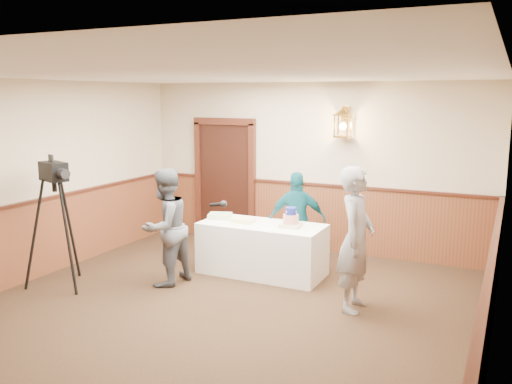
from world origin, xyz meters
TOP-DOWN VIEW (x-y plane):
  - ground at (0.00, 0.00)m, footprint 7.00×7.00m
  - room_shell at (-0.05, 0.45)m, footprint 6.02×7.02m
  - display_table at (-0.14, 1.90)m, footprint 1.80×0.80m
  - tiered_cake at (0.31, 1.90)m, footprint 0.29×0.29m
  - sheet_cake_yellow at (-0.43, 1.87)m, footprint 0.33×0.27m
  - sheet_cake_green at (-0.86, 1.94)m, footprint 0.40×0.35m
  - interviewer at (-1.15, 0.93)m, footprint 1.49×0.87m
  - baker at (1.44, 1.19)m, footprint 0.43×0.65m
  - assistant_p at (0.19, 2.45)m, footprint 0.93×0.65m
  - tv_camera_rig at (-2.40, 0.22)m, footprint 0.67×0.63m

SIDE VIEW (x-z plane):
  - ground at x=0.00m, z-range 0.00..0.00m
  - display_table at x=-0.14m, z-range 0.00..0.75m
  - assistant_p at x=0.19m, z-range 0.00..1.46m
  - tv_camera_rig at x=-2.40m, z-range -0.09..1.63m
  - sheet_cake_yellow at x=-0.43m, z-range 0.75..0.81m
  - sheet_cake_green at x=-0.86m, z-range 0.75..0.83m
  - interviewer at x=-1.15m, z-range 0.00..1.62m
  - tiered_cake at x=0.31m, z-range 0.72..1.00m
  - baker at x=1.44m, z-range 0.00..1.76m
  - room_shell at x=-0.05m, z-range 0.12..2.93m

